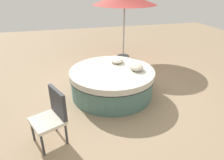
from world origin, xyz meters
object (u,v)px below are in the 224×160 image
throw_pillow_0 (136,66)px  patio_chair (52,114)px  throw_pillow_1 (116,60)px  round_bed (112,82)px

throw_pillow_0 → patio_chair: 2.30m
throw_pillow_0 → patio_chair: patio_chair is taller
throw_pillow_1 → throw_pillow_0: bearing=-150.9°
round_bed → patio_chair: 1.93m
throw_pillow_0 → patio_chair: size_ratio=0.47×
throw_pillow_1 → patio_chair: (-1.81, 1.62, -0.17)m
round_bed → throw_pillow_1: bearing=-26.8°
throw_pillow_1 → patio_chair: 2.43m
round_bed → patio_chair: patio_chair is taller
round_bed → throw_pillow_1: throw_pillow_1 is taller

